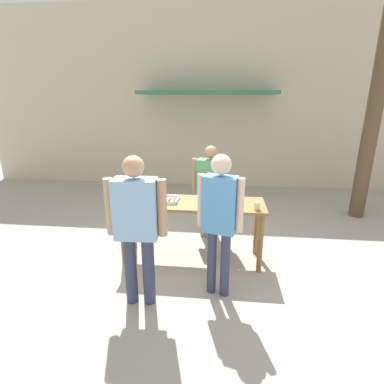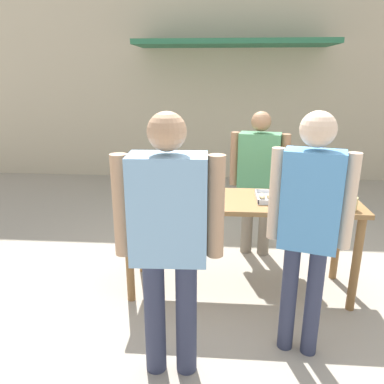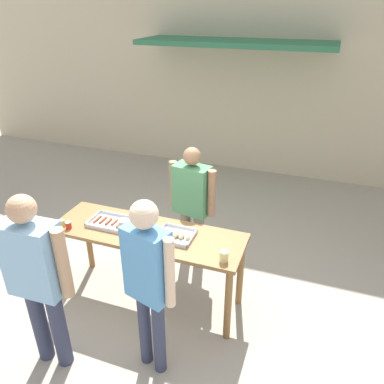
% 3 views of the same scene
% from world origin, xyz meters
% --- Properties ---
extents(ground_plane, '(24.00, 24.00, 0.00)m').
position_xyz_m(ground_plane, '(0.00, 0.00, 0.00)').
color(ground_plane, '#A39989').
extents(building_facade_back, '(12.00, 1.11, 4.50)m').
position_xyz_m(building_facade_back, '(0.00, 3.98, 2.26)').
color(building_facade_back, beige).
rests_on(building_facade_back, ground).
extents(serving_table, '(2.03, 0.65, 0.89)m').
position_xyz_m(serving_table, '(0.00, 0.00, 0.76)').
color(serving_table, brown).
rests_on(serving_table, ground).
extents(food_tray_sausages, '(0.46, 0.31, 0.04)m').
position_xyz_m(food_tray_sausages, '(-0.43, 0.01, 0.90)').
color(food_tray_sausages, silver).
rests_on(food_tray_sausages, serving_table).
extents(food_tray_buns, '(0.36, 0.32, 0.07)m').
position_xyz_m(food_tray_buns, '(0.31, 0.01, 0.91)').
color(food_tray_buns, silver).
rests_on(food_tray_buns, serving_table).
extents(condiment_jar_mustard, '(0.06, 0.06, 0.08)m').
position_xyz_m(condiment_jar_mustard, '(-0.88, -0.21, 0.93)').
color(condiment_jar_mustard, gold).
rests_on(condiment_jar_mustard, serving_table).
extents(condiment_jar_ketchup, '(0.06, 0.06, 0.08)m').
position_xyz_m(condiment_jar_ketchup, '(-0.80, -0.22, 0.93)').
color(condiment_jar_ketchup, '#B22319').
rests_on(condiment_jar_ketchup, serving_table).
extents(beer_cup, '(0.08, 0.08, 0.11)m').
position_xyz_m(beer_cup, '(0.87, -0.20, 0.94)').
color(beer_cup, '#DBC67A').
rests_on(beer_cup, serving_table).
extents(person_server_behind_table, '(0.60, 0.31, 1.57)m').
position_xyz_m(person_server_behind_table, '(0.22, 0.75, 0.93)').
color(person_server_behind_table, '#756B5B').
rests_on(person_server_behind_table, ground).
extents(person_customer_holding_hotdog, '(0.66, 0.27, 1.73)m').
position_xyz_m(person_customer_holding_hotdog, '(-0.49, -1.04, 1.03)').
color(person_customer_holding_hotdog, '#333851').
rests_on(person_customer_holding_hotdog, ground).
extents(person_customer_with_cup, '(0.52, 0.30, 1.72)m').
position_xyz_m(person_customer_with_cup, '(0.40, -0.79, 1.04)').
color(person_customer_with_cup, '#333851').
rests_on(person_customer_with_cup, ground).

